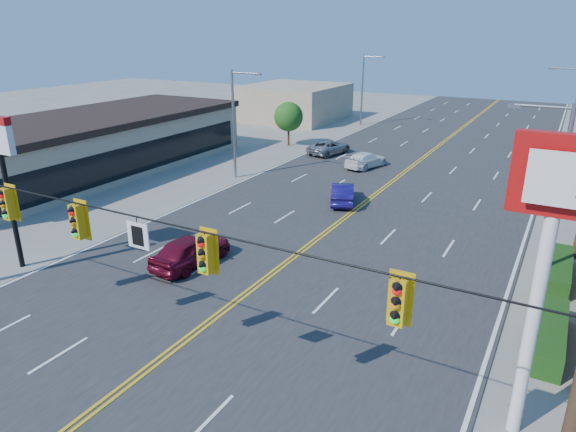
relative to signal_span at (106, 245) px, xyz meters
The scene contains 16 objects.
ground 4.89m from the signal_span, ahead, with size 160.00×160.00×0.00m, color gray.
road 20.58m from the signal_span, 89.66° to the left, with size 20.00×120.00×0.06m, color #2D2D30.
signal_span is the anchor object (origin of this frame).
kfc_pylon 11.87m from the signal_span, 19.78° to the left, with size 2.20×0.36×8.50m.
strip_mall 28.46m from the signal_span, 140.56° to the left, with size 10.40×26.40×4.40m.
pizza_hut_sign 11.60m from the signal_span, 159.81° to the left, with size 1.90×0.30×6.85m.
streetlight_se 17.76m from the signal_span, 52.06° to the left, with size 2.55×0.25×8.00m.
streetlight_ne 39.54m from the signal_span, 73.98° to the left, with size 2.55×0.25×8.00m.
streetlight_sw 24.46m from the signal_span, 115.88° to the left, with size 2.55×0.25×8.00m.
streetlight_nw 49.17m from the signal_span, 102.54° to the left, with size 2.55×0.25×8.00m.
tree_west 36.42m from the signal_span, 110.75° to the left, with size 2.80×2.80×4.20m.
bld_west_far 52.03m from the signal_span, 112.50° to the left, with size 11.00×12.00×4.20m, color tan.
car_magenta 9.80m from the signal_span, 115.31° to the left, with size 1.77×4.40×1.50m, color maroon.
car_blue 20.66m from the signal_span, 93.37° to the left, with size 1.41×4.04×1.33m, color navy.
car_white 29.97m from the signal_span, 96.06° to the left, with size 1.76×4.32×1.25m, color white.
car_silver 33.57m from the signal_span, 103.46° to the left, with size 2.10×4.55×1.27m, color #98999D.
Camera 1 is at (11.07, -9.31, 10.75)m, focal length 32.00 mm.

